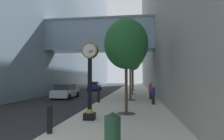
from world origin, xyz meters
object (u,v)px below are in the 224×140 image
at_px(street_tree_mid_near, 130,52).
at_px(pedestrian_by_clock, 153,94).
at_px(car_blue_near, 94,86).
at_px(bollard_third, 90,100).
at_px(bollard_fourth, 99,96).
at_px(pedestrian_walking, 150,90).
at_px(street_tree_near, 126,44).
at_px(car_white_mid, 66,91).
at_px(trash_bin, 112,128).
at_px(bollard_nearest, 50,118).
at_px(street_tree_far, 133,62).
at_px(street_tree_mid_far, 132,54).
at_px(street_clock, 90,76).

bearing_deg(street_tree_mid_near, pedestrian_by_clock, -54.94).
bearing_deg(car_blue_near, street_tree_mid_near, -65.73).
relative_size(bollard_third, bollard_fourth, 1.00).
xyz_separation_m(pedestrian_walking, car_blue_near, (-9.22, 15.18, -0.31)).
height_order(street_tree_near, car_white_mid, street_tree_near).
relative_size(street_tree_near, trash_bin, 5.47).
distance_m(bollard_third, street_tree_near, 4.86).
distance_m(street_tree_near, street_tree_mid_near, 7.12).
relative_size(bollard_nearest, car_white_mid, 0.23).
relative_size(bollard_third, pedestrian_walking, 0.62).
bearing_deg(street_tree_near, car_blue_near, 107.36).
relative_size(bollard_fourth, pedestrian_by_clock, 0.70).
xyz_separation_m(street_tree_far, trash_bin, (-0.14, -26.72, -4.33)).
relative_size(street_tree_mid_near, street_tree_mid_far, 0.92).
height_order(car_blue_near, car_white_mid, car_blue_near).
xyz_separation_m(bollard_nearest, street_tree_near, (2.70, 4.45, 3.61)).
xyz_separation_m(bollard_fourth, street_tree_mid_near, (2.70, 2.15, 4.08)).
bearing_deg(bollard_third, pedestrian_by_clock, 28.32).
distance_m(bollard_third, car_blue_near, 21.82).
height_order(street_tree_near, pedestrian_walking, street_tree_near).
height_order(street_clock, street_tree_mid_far, street_tree_mid_far).
bearing_deg(bollard_nearest, bollard_fourth, 90.00).
height_order(bollard_third, street_tree_near, street_tree_near).
bearing_deg(street_tree_far, street_clock, -94.38).
distance_m(bollard_nearest, trash_bin, 2.75).
bearing_deg(street_tree_far, street_tree_mid_near, -90.00).
bearing_deg(pedestrian_walking, car_white_mid, 172.46).
xyz_separation_m(street_clock, pedestrian_walking, (3.75, 9.88, -1.30)).
bearing_deg(bollard_nearest, pedestrian_by_clock, 62.07).
distance_m(street_tree_mid_near, pedestrian_by_clock, 5.11).
bearing_deg(street_tree_mid_near, street_tree_near, -90.00).
bearing_deg(pedestrian_walking, trash_bin, -98.95).
xyz_separation_m(trash_bin, car_white_mid, (-7.25, 14.65, 0.09)).
relative_size(bollard_third, street_tree_mid_far, 0.16).
xyz_separation_m(pedestrian_walking, car_white_mid, (-9.36, 1.24, -0.33)).
xyz_separation_m(bollard_fourth, street_tree_mid_far, (2.70, 9.25, 4.84)).
bearing_deg(street_clock, pedestrian_by_clock, 59.07).
distance_m(bollard_nearest, street_tree_far, 26.25).
bearing_deg(trash_bin, car_blue_near, 103.96).
height_order(street_tree_far, trash_bin, street_tree_far).
bearing_deg(street_tree_mid_far, pedestrian_walking, -72.37).
bearing_deg(street_tree_mid_near, street_tree_far, 90.00).
bearing_deg(street_tree_mid_far, pedestrian_by_clock, -78.85).
distance_m(street_clock, bollard_nearest, 3.20).
distance_m(bollard_nearest, pedestrian_by_clock, 9.93).
bearing_deg(pedestrian_walking, pedestrian_by_clock, -90.44).
height_order(bollard_third, car_white_mid, car_white_mid).
distance_m(bollard_third, pedestrian_walking, 7.75).
relative_size(street_clock, pedestrian_walking, 2.29).
bearing_deg(bollard_nearest, bollard_third, 90.00).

